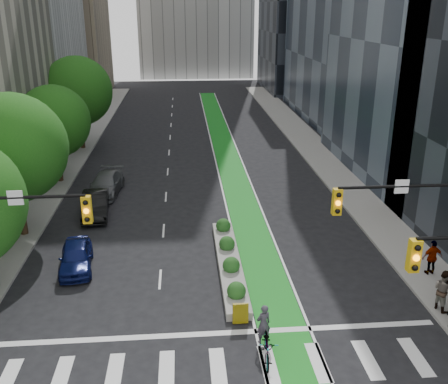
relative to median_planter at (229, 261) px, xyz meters
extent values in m
plane|color=black|center=(-1.20, -7.04, -0.37)|extent=(160.00, 160.00, 0.00)
cube|color=gray|center=(-13.00, 17.96, -0.30)|extent=(3.60, 90.00, 0.15)
cube|color=gray|center=(10.60, 17.96, -0.30)|extent=(3.60, 90.00, 0.15)
cube|color=#17821E|center=(1.80, 22.96, -0.37)|extent=(2.20, 70.00, 0.01)
cube|color=tan|center=(-21.20, 58.96, 12.63)|extent=(14.00, 16.00, 26.00)
cube|color=black|center=(18.80, 60.96, 13.63)|extent=(14.00, 18.00, 28.00)
cylinder|color=black|center=(-12.20, 4.96, 2.15)|extent=(0.44, 0.44, 5.04)
sphere|color=#104C10|center=(-12.20, 4.96, 5.21)|extent=(6.40, 6.40, 6.40)
cylinder|color=black|center=(-12.20, 14.96, 1.87)|extent=(0.44, 0.44, 4.48)
sphere|color=#104C10|center=(-12.20, 14.96, 4.59)|extent=(5.60, 5.60, 5.60)
cylinder|color=black|center=(-12.20, 24.96, 2.20)|extent=(0.44, 0.44, 5.15)
sphere|color=#104C10|center=(-12.20, 24.96, 5.33)|extent=(6.60, 6.60, 6.60)
cylinder|color=black|center=(-8.65, -6.54, 6.43)|extent=(5.50, 0.12, 0.12)
cube|color=gold|center=(-5.90, -6.54, 5.88)|extent=(0.34, 0.28, 1.05)
sphere|color=orange|center=(-5.90, -6.70, 5.88)|extent=(0.20, 0.20, 0.20)
cube|color=white|center=(-8.37, -6.57, 6.43)|extent=(0.55, 0.04, 0.55)
cylinder|color=black|center=(6.25, -6.54, 6.43)|extent=(5.50, 0.12, 0.12)
cube|color=gold|center=(3.50, -6.54, 5.88)|extent=(0.34, 0.28, 1.05)
sphere|color=orange|center=(3.50, -6.70, 5.88)|extent=(0.20, 0.20, 0.20)
cube|color=white|center=(5.97, -6.57, 6.43)|extent=(0.55, 0.04, 0.55)
cube|color=gold|center=(4.50, -11.04, 5.88)|extent=(0.34, 0.28, 1.05)
sphere|color=orange|center=(4.50, -11.20, 5.88)|extent=(0.20, 0.20, 0.20)
cube|color=gray|center=(0.00, -0.04, -0.17)|extent=(1.20, 10.00, 0.40)
cube|color=yellow|center=(0.00, -5.24, 0.18)|extent=(0.70, 0.12, 1.00)
sphere|color=#194C19|center=(0.00, -3.54, 0.28)|extent=(0.90, 0.90, 0.90)
sphere|color=#194C19|center=(0.00, -1.04, 0.28)|extent=(0.90, 0.90, 0.90)
sphere|color=#194C19|center=(0.00, 1.46, 0.28)|extent=(0.90, 0.90, 0.90)
sphere|color=#194C19|center=(0.00, 3.96, 0.28)|extent=(0.90, 0.90, 0.90)
imported|color=gray|center=(0.80, -7.65, 0.19)|extent=(0.99, 2.23, 1.13)
imported|color=#3A343F|center=(0.80, -6.58, 0.53)|extent=(0.76, 0.63, 1.80)
imported|color=#0C1449|center=(-8.20, 0.49, 0.33)|extent=(2.17, 4.30, 1.40)
imported|color=black|center=(-8.31, 7.85, 0.41)|extent=(2.11, 4.86, 1.55)
imported|color=#4E5053|center=(-8.20, 12.04, 0.38)|extent=(2.58, 5.35, 1.50)
imported|color=gray|center=(9.31, -5.04, 0.77)|extent=(1.00, 1.14, 1.98)
imported|color=gray|center=(10.36, -1.88, 0.73)|extent=(1.16, 0.58, 1.90)
camera|label=1|loc=(-2.29, -23.84, 12.87)|focal=40.00mm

